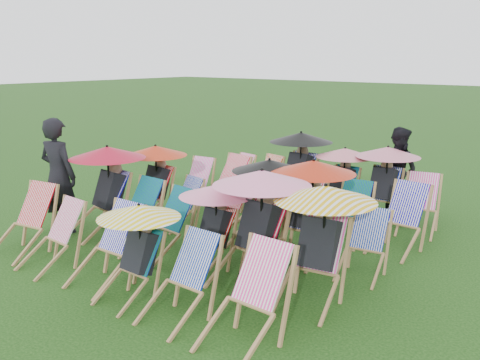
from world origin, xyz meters
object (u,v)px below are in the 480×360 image
Objects in this scene: deckchair_0 at (23,221)px; person_rear at (398,170)px; person_left at (58,176)px; deckchair_5 at (245,298)px; deckchair_29 at (419,205)px.

person_rear is (3.38, 5.40, 0.30)m from deckchair_0.
deckchair_5 is at bearing 158.61° from person_left.
person_left is at bearing 71.44° from person_rear.
deckchair_5 is at bearing -9.57° from deckchair_0.
deckchair_5 is 0.63× the size of person_rear.
person_left is 5.91m from person_rear.
deckchair_0 is at bearing -143.86° from deckchair_29.
person_rear reaches higher than deckchair_29.
person_rear is at bearing -140.56° from person_left.
deckchair_29 is (0.01, 4.55, -0.04)m from deckchair_5.
deckchair_5 reaches higher than deckchair_0.
deckchair_0 is at bearing 79.84° from person_rear.
deckchair_0 is 4.10m from deckchair_5.
person_left is at bearing 106.56° from deckchair_0.
person_rear is (3.83, 4.49, -0.14)m from person_left.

